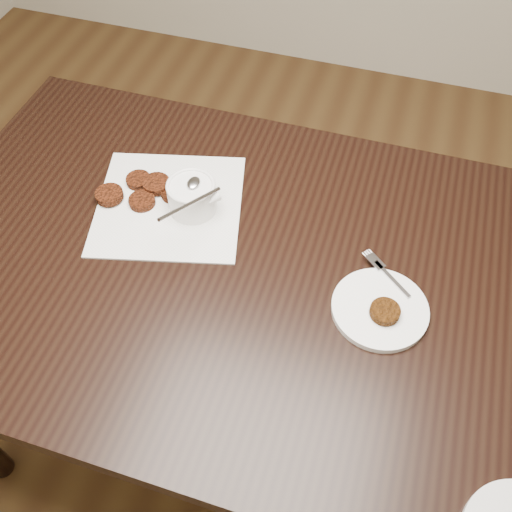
{
  "coord_description": "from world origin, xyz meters",
  "views": [
    {
      "loc": [
        0.22,
        -0.52,
        1.67
      ],
      "look_at": [
        0.02,
        0.12,
        0.8
      ],
      "focal_mm": 39.92,
      "sensor_mm": 36.0,
      "label": 1
    }
  ],
  "objects_px": {
    "plate_with_patty": "(380,307)",
    "table": "(247,353)",
    "napkin": "(169,205)",
    "sauce_ramekin": "(190,185)"
  },
  "relations": [
    {
      "from": "plate_with_patty",
      "to": "table",
      "type": "bearing_deg",
      "value": 174.17
    },
    {
      "from": "napkin",
      "to": "sauce_ramekin",
      "type": "xyz_separation_m",
      "value": [
        0.05,
        0.0,
        0.07
      ]
    },
    {
      "from": "table",
      "to": "napkin",
      "type": "height_order",
      "value": "napkin"
    },
    {
      "from": "plate_with_patty",
      "to": "napkin",
      "type": "bearing_deg",
      "value": 164.57
    },
    {
      "from": "sauce_ramekin",
      "to": "plate_with_patty",
      "type": "relative_size",
      "value": 0.77
    },
    {
      "from": "napkin",
      "to": "plate_with_patty",
      "type": "xyz_separation_m",
      "value": [
        0.49,
        -0.13,
        0.01
      ]
    },
    {
      "from": "napkin",
      "to": "sauce_ramekin",
      "type": "bearing_deg",
      "value": 5.12
    },
    {
      "from": "table",
      "to": "plate_with_patty",
      "type": "height_order",
      "value": "plate_with_patty"
    },
    {
      "from": "table",
      "to": "sauce_ramekin",
      "type": "xyz_separation_m",
      "value": [
        -0.15,
        0.11,
        0.45
      ]
    },
    {
      "from": "sauce_ramekin",
      "to": "napkin",
      "type": "bearing_deg",
      "value": -174.88
    }
  ]
}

